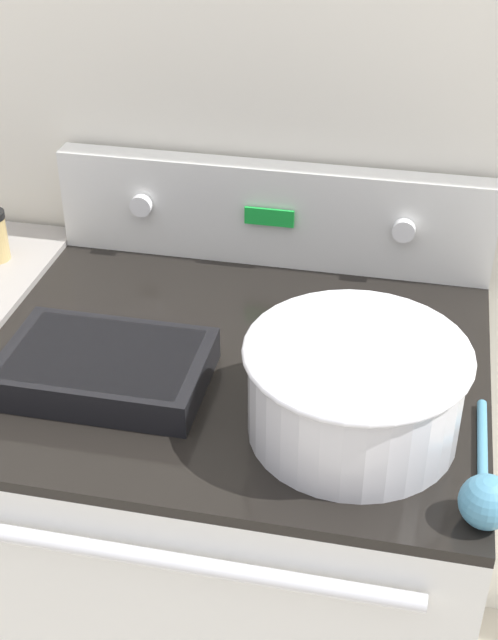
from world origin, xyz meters
name	(u,v)px	position (x,y,z in m)	size (l,w,h in m)	color
kitchen_wall	(281,65)	(0.00, 0.72, 1.25)	(8.00, 0.05, 2.50)	silver
stove_range	(237,552)	(0.00, 0.34, 0.45)	(0.80, 0.72, 0.90)	silver
control_panel	(272,214)	(0.00, 0.66, 0.99)	(0.80, 0.07, 0.19)	silver
mixing_bowl	(355,385)	(0.20, 0.20, 0.98)	(0.31, 0.31, 0.14)	silver
casserole_dish	(105,366)	(-0.18, 0.24, 0.93)	(0.31, 0.21, 0.05)	black
ladle	(486,496)	(0.38, 0.07, 0.93)	(0.07, 0.27, 0.07)	teal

